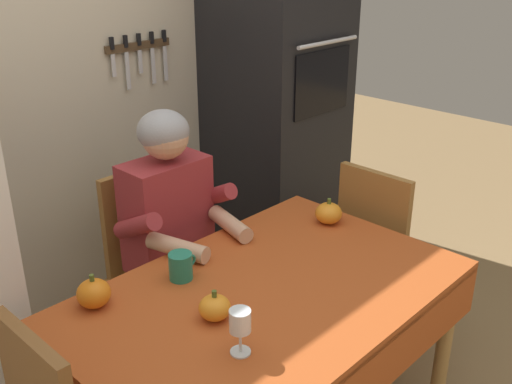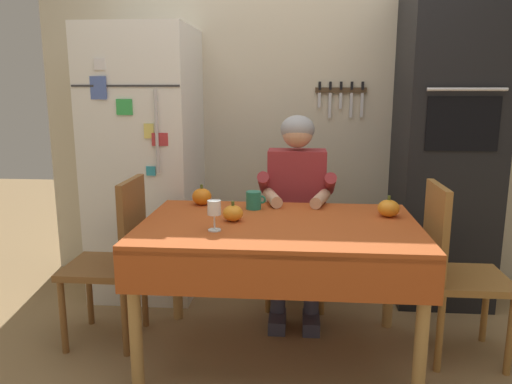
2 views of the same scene
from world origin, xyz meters
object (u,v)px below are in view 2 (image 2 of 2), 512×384
Objects in this scene: chair_behind_person at (296,225)px; wall_oven at (446,144)px; coffee_mug at (254,200)px; pumpkin_large at (233,213)px; pumpkin_small at (389,208)px; seated_person at (296,198)px; wine_glass at (214,209)px; refrigerator at (146,163)px; chair_right_side at (453,264)px; dining_table at (279,239)px; chair_left_side at (116,254)px; pumpkin_medium at (202,197)px.

wall_oven is at bearing 7.66° from chair_behind_person.
pumpkin_large is (-0.08, -0.27, -0.01)m from coffee_mug.
seated_person is at bearing 139.57° from pumpkin_small.
wine_glass reaches higher than pumpkin_small.
refrigerator is at bearing 155.44° from pumpkin_small.
chair_behind_person is 1.06m from chair_right_side.
pumpkin_large is (-0.32, -0.58, 0.04)m from seated_person.
dining_table is 1.51× the size of chair_behind_person.
chair_left_side is at bearing 155.31° from wine_glass.
dining_table is at bearing -172.94° from chair_right_side.
seated_person is (-0.00, -0.19, 0.23)m from chair_behind_person.
pumpkin_small is (0.49, -0.60, 0.27)m from chair_behind_person.
pumpkin_small is (0.57, 0.19, 0.13)m from dining_table.
chair_behind_person is 1.00× the size of chair_right_side.
dining_table is at bearing -38.47° from pumpkin_medium.
refrigerator reaches higher than chair_left_side.
chair_right_side is at bearing -39.78° from chair_behind_person.
pumpkin_medium is at bearing -159.96° from wall_oven.
pumpkin_medium is at bearing 29.62° from chair_left_side.
chair_right_side is 8.24× the size of coffee_mug.
refrigerator is 1.45× the size of seated_person.
wine_glass reaches higher than pumpkin_medium.
seated_person is 0.66m from pumpkin_large.
seated_person reaches higher than wine_glass.
coffee_mug is at bearing -115.51° from chair_behind_person.
chair_behind_person is 6.26× the size of wine_glass.
refrigerator is at bearing 122.02° from wine_glass.
chair_right_side is (0.90, 0.11, -0.14)m from dining_table.
wine_glass is at bearing -141.50° from wall_oven.
chair_right_side is (-0.15, -0.81, -0.54)m from wall_oven.
pumpkin_small is (-0.48, -0.73, -0.26)m from wall_oven.
wall_oven reaches higher than refrigerator.
coffee_mug is at bearing 71.77° from wine_glass.
coffee_mug is at bearing 171.59° from pumpkin_small.
pumpkin_medium is 1.05m from pumpkin_small.
chair_right_side is (0.82, -0.49, -0.23)m from seated_person.
pumpkin_large is at bearing -119.08° from seated_person.
wine_glass is (-0.30, -0.15, 0.19)m from dining_table.
wine_glass is at bearing -116.96° from seated_person.
seated_person is at bearing 60.92° from pumpkin_large.
wine_glass is 0.55m from pumpkin_medium.
wine_glass is at bearing -112.15° from chair_behind_person.
chair_behind_person is at bearing 90.00° from seated_person.
wall_oven is at bearing 41.31° from dining_table.
wall_oven is 1.07m from seated_person.
pumpkin_small is (0.72, -0.11, -0.00)m from coffee_mug.
refrigerator reaches higher than coffee_mug.
refrigerator is at bearing 164.86° from seated_person.
seated_person reaches higher than pumpkin_large.
chair_behind_person reaches higher than pumpkin_large.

